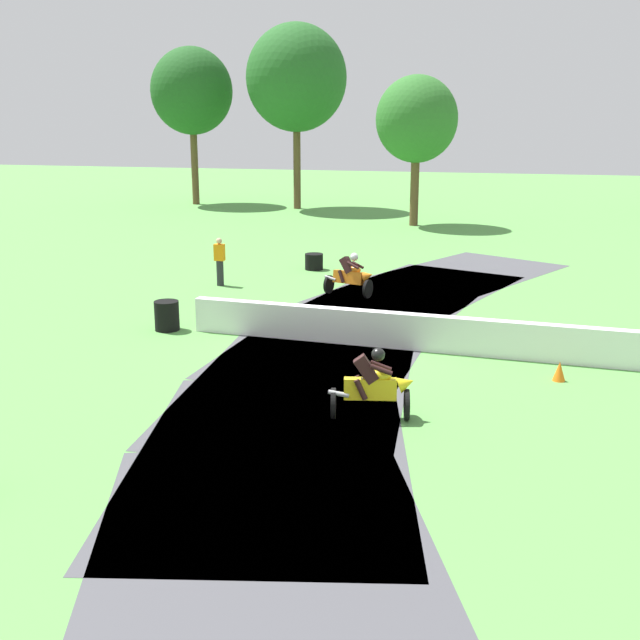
{
  "coord_description": "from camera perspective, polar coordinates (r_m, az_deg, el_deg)",
  "views": [
    {
      "loc": [
        4.26,
        -18.64,
        5.67
      ],
      "look_at": [
        0.0,
        -1.24,
        0.9
      ],
      "focal_mm": 43.68,
      "sensor_mm": 36.0,
      "label": 1
    }
  ],
  "objects": [
    {
      "name": "traffic_cone",
      "position": [
        17.81,
        17.13,
        -3.6
      ],
      "size": [
        0.28,
        0.28,
        0.44
      ],
      "primitive_type": "cone",
      "color": "orange",
      "rests_on": "ground"
    },
    {
      "name": "tire_stack_mid_a",
      "position": [
        21.33,
        -11.16,
        0.32
      ],
      "size": [
        0.66,
        0.66,
        0.8
      ],
      "color": "black",
      "rests_on": "ground"
    },
    {
      "name": "tire_stack_near",
      "position": [
        29.15,
        -0.44,
        4.3
      ],
      "size": [
        0.68,
        0.68,
        0.6
      ],
      "color": "black",
      "rests_on": "ground"
    },
    {
      "name": "track_marshal",
      "position": [
        26.53,
        -7.36,
        4.25
      ],
      "size": [
        0.34,
        0.24,
        1.63
      ],
      "color": "#232328",
      "rests_on": "ground"
    },
    {
      "name": "track_asphalt",
      "position": [
        19.69,
        3.62,
        -1.84
      ],
      "size": [
        9.13,
        28.8,
        0.01
      ],
      "color": "#47474C",
      "rests_on": "ground"
    },
    {
      "name": "tree_far_left",
      "position": [
        47.98,
        -1.74,
        17.29
      ],
      "size": [
        5.94,
        5.94,
        10.81
      ],
      "color": "brown",
      "rests_on": "ground"
    },
    {
      "name": "tree_mid_rise",
      "position": [
        50.99,
        -9.38,
        16.19
      ],
      "size": [
        5.07,
        5.07,
        9.67
      ],
      "color": "brown",
      "rests_on": "ground"
    },
    {
      "name": "ground_plane",
      "position": [
        19.95,
        0.84,
        -1.6
      ],
      "size": [
        120.0,
        120.0,
        0.0
      ],
      "primitive_type": "plane",
      "color": "#569947"
    },
    {
      "name": "motorcycle_lead_orange",
      "position": [
        24.87,
        2.29,
        3.28
      ],
      "size": [
        1.71,
        1.05,
        1.42
      ],
      "color": "black",
      "rests_on": "ground"
    },
    {
      "name": "tree_far_right",
      "position": [
        40.8,
        7.1,
        14.35
      ],
      "size": [
        4.14,
        4.14,
        7.55
      ],
      "color": "brown",
      "rests_on": "ground"
    },
    {
      "name": "safety_barrier",
      "position": [
        19.05,
        15.44,
        -1.55
      ],
      "size": [
        17.51,
        1.5,
        0.9
      ],
      "primitive_type": "cube",
      "rotation": [
        0.0,
        0.0,
        4.64
      ],
      "color": "white",
      "rests_on": "ground"
    },
    {
      "name": "motorcycle_chase_yellow",
      "position": [
        14.88,
        3.99,
        -4.8
      ],
      "size": [
        1.68,
        0.94,
        1.42
      ],
      "color": "black",
      "rests_on": "ground"
    }
  ]
}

